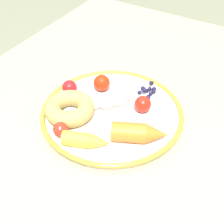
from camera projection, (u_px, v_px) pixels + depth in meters
dining_table at (86, 144)px, 0.82m from camera, size 1.27×0.75×0.70m
plate at (112, 113)px, 0.77m from camera, size 0.34×0.34×0.02m
banana at (106, 102)px, 0.78m from camera, size 0.13×0.12×0.03m
carrot_orange at (140, 133)px, 0.69m from camera, size 0.09×0.13×0.04m
carrot_yellow at (86, 140)px, 0.68m from camera, size 0.07×0.11×0.03m
donut at (69, 108)px, 0.75m from camera, size 0.13×0.13×0.04m
blueberry_pile at (148, 90)px, 0.82m from camera, size 0.06×0.04×0.02m
tomato_near at (70, 88)px, 0.81m from camera, size 0.04×0.04×0.04m
tomato_mid at (61, 129)px, 0.70m from camera, size 0.03×0.03×0.03m
tomato_far at (102, 83)px, 0.82m from camera, size 0.04×0.04×0.04m
tomato_extra at (143, 104)px, 0.76m from camera, size 0.04×0.04×0.04m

